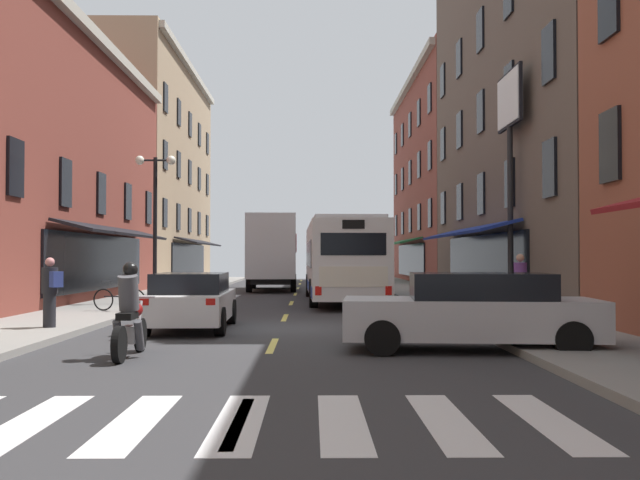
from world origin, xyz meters
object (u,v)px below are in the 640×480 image
box_truck (272,252)px  street_lamp_twin (155,221)px  pedestrian_mid (520,283)px  motorcycle_rider (130,317)px  sedan_mid (191,301)px  billboard_sign (510,130)px  pedestrian_near (50,291)px  sedan_near (472,311)px  bicycle_near (119,299)px  transit_bus (341,260)px

box_truck → street_lamp_twin: 12.78m
box_truck → pedestrian_mid: box_truck is taller
motorcycle_rider → sedan_mid: bearing=86.8°
pedestrian_mid → billboard_sign: bearing=-133.3°
billboard_sign → street_lamp_twin: size_ratio=1.45×
pedestrian_mid → street_lamp_twin: street_lamp_twin is taller
pedestrian_near → pedestrian_mid: bearing=-39.0°
sedan_near → pedestrian_mid: 7.12m
box_truck → bicycle_near: (-3.67, -15.95, -1.49)m
box_truck → pedestrian_mid: (7.88, -17.47, -0.98)m
transit_bus → pedestrian_mid: bearing=-59.9°
sedan_mid → street_lamp_twin: bearing=108.3°
box_truck → sedan_mid: size_ratio=1.79×
box_truck → street_lamp_twin: street_lamp_twin is taller
box_truck → sedan_near: bearing=-78.1°
bicycle_near → street_lamp_twin: bearing=86.2°
billboard_sign → sedan_mid: (-9.17, -5.23, -5.08)m
sedan_near → street_lamp_twin: (-8.50, 11.74, 2.27)m
box_truck → motorcycle_rider: bearing=-92.5°
transit_bus → sedan_near: size_ratio=2.34×
sedan_mid → pedestrian_near: (-3.09, -0.81, 0.28)m
transit_bus → sedan_mid: size_ratio=2.63×
transit_bus → street_lamp_twin: size_ratio=2.19×
bicycle_near → pedestrian_near: pedestrian_near is taller
pedestrian_near → pedestrian_mid: 12.29m
billboard_sign → bicycle_near: billboard_sign is taller
pedestrian_near → bicycle_near: bearing=31.9°
billboard_sign → pedestrian_mid: size_ratio=4.42×
bicycle_near → box_truck: bearing=77.0°
pedestrian_near → street_lamp_twin: (0.49, 8.64, 2.02)m
motorcycle_rider → pedestrian_mid: (8.98, 7.40, 0.30)m
billboard_sign → pedestrian_near: size_ratio=4.69×
box_truck → sedan_near: size_ratio=1.59×
billboard_sign → sedan_mid: size_ratio=1.75×
sedan_mid → pedestrian_mid: size_ratio=2.53×
billboard_sign → box_truck: 17.47m
bicycle_near → street_lamp_twin: (0.24, 3.68, 2.50)m
billboard_sign → bicycle_near: bearing=-174.9°
sedan_near → box_truck: bearing=101.9°
motorcycle_rider → street_lamp_twin: street_lamp_twin is taller
motorcycle_rider → street_lamp_twin: size_ratio=0.40×
transit_bus → pedestrian_near: size_ratio=7.07×
sedan_near → street_lamp_twin: bearing=125.9°
motorcycle_rider → pedestrian_mid: pedestrian_mid is taller
transit_bus → sedan_mid: (-4.06, -10.65, -0.95)m
sedan_near → motorcycle_rider: 6.22m
motorcycle_rider → sedan_near: bearing=8.0°
motorcycle_rider → pedestrian_near: (-2.83, 3.96, 0.27)m
pedestrian_mid → street_lamp_twin: 12.61m
transit_bus → bicycle_near: bearing=-136.7°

